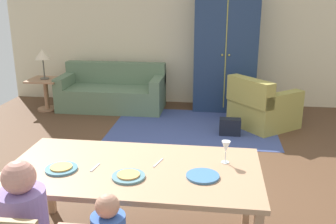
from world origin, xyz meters
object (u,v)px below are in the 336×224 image
at_px(plate_near_woman, 203,176).
at_px(side_table, 46,90).
at_px(dining_table, 134,174).
at_px(handbag, 230,127).
at_px(couch, 113,92).
at_px(armoire, 225,53).
at_px(plate_near_child, 128,176).
at_px(armchair, 262,107).
at_px(plate_near_man, 61,169).
at_px(wine_glass, 226,147).
at_px(table_lamp, 42,55).

height_order(plate_near_woman, side_table, plate_near_woman).
distance_m(dining_table, handbag, 3.03).
relative_size(couch, armoire, 0.91).
distance_m(dining_table, couch, 4.24).
xyz_separation_m(dining_table, armoire, (0.75, 4.25, 0.35)).
distance_m(dining_table, plate_near_child, 0.19).
distance_m(armchair, handbag, 0.71).
bearing_deg(dining_table, plate_near_man, -167.66).
xyz_separation_m(plate_near_man, couch, (-0.75, 4.14, -0.47)).
xyz_separation_m(plate_near_woman, side_table, (-3.03, 3.86, -0.39)).
bearing_deg(plate_near_man, wine_glass, 13.33).
height_order(dining_table, handbag, dining_table).
distance_m(couch, side_table, 1.21).
bearing_deg(plate_near_man, armoire, 73.41).
distance_m(plate_near_man, handbag, 3.35).
bearing_deg(armchair, wine_glass, -101.45).
height_order(dining_table, plate_near_child, plate_near_child).
height_order(plate_near_woman, handbag, plate_near_woman).
bearing_deg(side_table, wine_glass, -48.20).
distance_m(plate_near_man, couch, 4.23).
height_order(couch, armchair, same).
height_order(plate_near_man, armoire, armoire).
distance_m(dining_table, armoire, 4.33).
distance_m(plate_near_woman, couch, 4.54).
relative_size(dining_table, plate_near_woman, 7.98).
xyz_separation_m(couch, table_lamp, (-1.18, -0.26, 0.71)).
bearing_deg(plate_near_child, dining_table, 90.00).
height_order(wine_glass, armoire, armoire).
relative_size(armchair, armoire, 0.57).
xyz_separation_m(armoire, handbag, (0.09, -1.39, -0.92)).
xyz_separation_m(dining_table, side_table, (-2.48, 3.76, -0.32)).
height_order(table_lamp, handbag, table_lamp).
xyz_separation_m(plate_near_man, table_lamp, (-1.93, 3.88, 0.24)).
distance_m(wine_glass, side_table, 4.83).
xyz_separation_m(wine_glass, couch, (-2.02, 3.84, -0.59)).
xyz_separation_m(plate_near_man, wine_glass, (1.27, 0.30, 0.12)).
bearing_deg(plate_near_woman, wine_glass, 58.81).
bearing_deg(armoire, armchair, -56.90).
relative_size(dining_table, side_table, 3.44).
bearing_deg(plate_near_man, armchair, 61.07).
bearing_deg(wine_glass, table_lamp, 131.80).
bearing_deg(table_lamp, plate_near_woman, -51.86).
xyz_separation_m(wine_glass, armoire, (0.03, 4.07, 0.16)).
bearing_deg(table_lamp, plate_near_child, -57.79).
height_order(armchair, handbag, armchair).
relative_size(plate_near_child, table_lamp, 0.46).
distance_m(plate_near_child, handbag, 3.22).
relative_size(armchair, side_table, 2.08).
distance_m(plate_near_woman, side_table, 4.92).
xyz_separation_m(plate_near_child, handbag, (0.85, 3.04, -0.64)).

